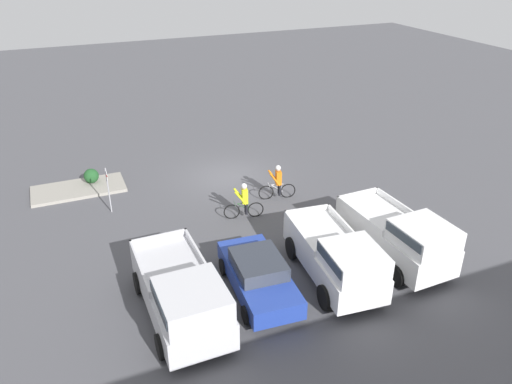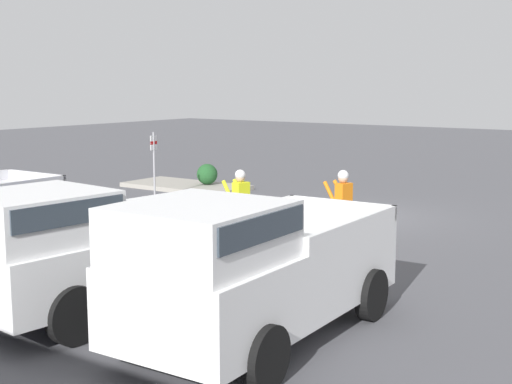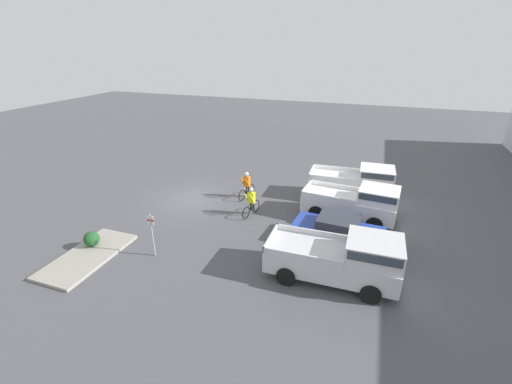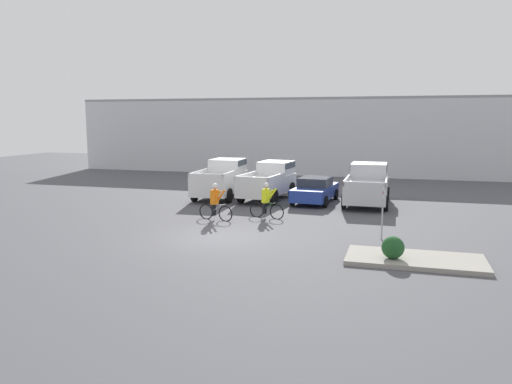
# 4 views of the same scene
# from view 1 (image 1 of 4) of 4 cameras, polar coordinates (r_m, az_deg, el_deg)

# --- Properties ---
(ground_plane) EXTENTS (80.00, 80.00, 0.00)m
(ground_plane) POSITION_cam_1_polar(r_m,az_deg,el_deg) (25.89, -3.20, 1.74)
(ground_plane) COLOR #4C4C51
(pickup_truck_0) EXTENTS (2.36, 5.02, 2.18)m
(pickup_truck_0) POSITION_cam_1_polar(r_m,az_deg,el_deg) (19.45, 16.18, -4.84)
(pickup_truck_0) COLOR white
(pickup_truck_0) RESTS_ON ground_plane
(pickup_truck_1) EXTENTS (2.52, 5.13, 2.09)m
(pickup_truck_1) POSITION_cam_1_polar(r_m,az_deg,el_deg) (17.82, 9.32, -7.35)
(pickup_truck_1) COLOR white
(pickup_truck_1) RESTS_ON ground_plane
(sedan_0) EXTENTS (2.20, 4.43, 1.41)m
(sedan_0) POSITION_cam_1_polar(r_m,az_deg,el_deg) (17.41, 0.27, -9.44)
(sedan_0) COLOR #233D9E
(sedan_0) RESTS_ON ground_plane
(pickup_truck_2) EXTENTS (2.35, 5.31, 2.12)m
(pickup_truck_2) POSITION_cam_1_polar(r_m,az_deg,el_deg) (16.10, -8.37, -11.53)
(pickup_truck_2) COLOR silver
(pickup_truck_2) RESTS_ON ground_plane
(cyclist_0) EXTENTS (1.76, 0.55, 1.70)m
(cyclist_0) POSITION_cam_1_polar(r_m,az_deg,el_deg) (21.73, -1.38, -0.97)
(cyclist_0) COLOR black
(cyclist_0) RESTS_ON ground_plane
(cyclist_1) EXTENTS (1.76, 0.55, 1.73)m
(cyclist_1) POSITION_cam_1_polar(r_m,az_deg,el_deg) (23.37, 2.49, 1.17)
(cyclist_1) COLOR black
(cyclist_1) RESTS_ON ground_plane
(fire_lane_sign) EXTENTS (0.06, 0.30, 2.18)m
(fire_lane_sign) POSITION_cam_1_polar(r_m,az_deg,el_deg) (22.89, -16.58, 0.69)
(fire_lane_sign) COLOR #9E9EA3
(fire_lane_sign) RESTS_ON ground_plane
(curb_island) EXTENTS (4.38, 2.14, 0.15)m
(curb_island) POSITION_cam_1_polar(r_m,az_deg,el_deg) (25.92, -19.62, 0.33)
(curb_island) COLOR gray
(curb_island) RESTS_ON ground_plane
(shrub) EXTENTS (0.73, 0.73, 0.73)m
(shrub) POSITION_cam_1_polar(r_m,az_deg,el_deg) (26.06, -18.31, 1.76)
(shrub) COLOR #1E4C23
(shrub) RESTS_ON curb_island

